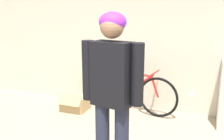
{
  "coord_description": "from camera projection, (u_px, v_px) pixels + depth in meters",
  "views": [
    {
      "loc": [
        0.81,
        -1.46,
        1.73
      ],
      "look_at": [
        -0.06,
        0.78,
        1.17
      ],
      "focal_mm": 42.0,
      "sensor_mm": 36.0,
      "label": 1
    }
  ],
  "objects": [
    {
      "name": "wall_back",
      "position": [
        161.0,
        35.0,
        4.36
      ],
      "size": [
        8.0,
        0.07,
        2.6
      ],
      "color": "beige",
      "rests_on": "ground_plane"
    },
    {
      "name": "cardboard_box",
      "position": [
        75.0,
        103.0,
        4.58
      ],
      "size": [
        0.43,
        0.43,
        0.32
      ],
      "color": "tan",
      "rests_on": "ground_plane"
    },
    {
      "name": "person",
      "position": [
        112.0,
        85.0,
        2.5
      ],
      "size": [
        0.62,
        0.27,
        1.71
      ],
      "rotation": [
        0.0,
        0.0,
        -0.17
      ],
      "color": "#23283D",
      "rests_on": "ground_plane"
    },
    {
      "name": "bicycle",
      "position": [
        129.0,
        91.0,
        4.48
      ],
      "size": [
        1.69,
        0.46,
        0.74
      ],
      "rotation": [
        0.0,
        0.0,
        -0.14
      ],
      "color": "black",
      "rests_on": "ground_plane"
    }
  ]
}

